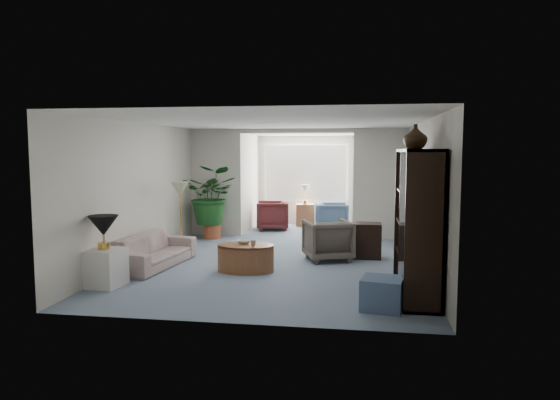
% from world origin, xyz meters
% --- Properties ---
extents(floor, '(6.00, 6.00, 0.00)m').
position_xyz_m(floor, '(0.00, 0.00, 0.00)').
color(floor, gray).
rests_on(floor, ground).
extents(sunroom_floor, '(2.60, 2.60, 0.00)m').
position_xyz_m(sunroom_floor, '(0.00, 4.10, 0.00)').
color(sunroom_floor, gray).
rests_on(sunroom_floor, ground).
extents(back_pier_left, '(1.20, 0.12, 2.50)m').
position_xyz_m(back_pier_left, '(-1.90, 3.00, 1.25)').
color(back_pier_left, beige).
rests_on(back_pier_left, ground).
extents(back_pier_right, '(1.20, 0.12, 2.50)m').
position_xyz_m(back_pier_right, '(1.90, 3.00, 1.25)').
color(back_pier_right, beige).
rests_on(back_pier_right, ground).
extents(back_header, '(2.60, 0.12, 0.10)m').
position_xyz_m(back_header, '(0.00, 3.00, 2.45)').
color(back_header, beige).
rests_on(back_header, back_pier_left).
extents(window_pane, '(2.20, 0.02, 1.50)m').
position_xyz_m(window_pane, '(0.00, 5.18, 1.40)').
color(window_pane, white).
extents(window_blinds, '(2.20, 0.02, 1.50)m').
position_xyz_m(window_blinds, '(0.00, 5.15, 1.40)').
color(window_blinds, white).
extents(framed_picture, '(0.04, 0.50, 0.40)m').
position_xyz_m(framed_picture, '(2.46, -0.10, 1.70)').
color(framed_picture, '#B1A58D').
extents(sofa, '(0.96, 1.98, 0.56)m').
position_xyz_m(sofa, '(-2.07, -0.34, 0.28)').
color(sofa, beige).
rests_on(sofa, ground).
extents(end_table, '(0.56, 0.56, 0.56)m').
position_xyz_m(end_table, '(-2.27, -1.69, 0.28)').
color(end_table, silver).
rests_on(end_table, ground).
extents(table_lamp, '(0.44, 0.44, 0.30)m').
position_xyz_m(table_lamp, '(-2.27, -1.69, 0.91)').
color(table_lamp, black).
rests_on(table_lamp, end_table).
extents(floor_lamp, '(0.36, 0.36, 0.28)m').
position_xyz_m(floor_lamp, '(-2.07, 1.03, 1.25)').
color(floor_lamp, beige).
rests_on(floor_lamp, ground).
extents(coffee_table, '(0.98, 0.98, 0.45)m').
position_xyz_m(coffee_table, '(-0.42, -0.44, 0.23)').
color(coffee_table, brown).
rests_on(coffee_table, ground).
extents(coffee_bowl, '(0.24, 0.24, 0.06)m').
position_xyz_m(coffee_bowl, '(-0.47, -0.34, 0.48)').
color(coffee_bowl, silver).
rests_on(coffee_bowl, coffee_table).
extents(coffee_cup, '(0.10, 0.10, 0.09)m').
position_xyz_m(coffee_cup, '(-0.27, -0.54, 0.50)').
color(coffee_cup, '#B5AD9E').
rests_on(coffee_cup, coffee_table).
extents(wingback_chair, '(1.03, 1.04, 0.74)m').
position_xyz_m(wingback_chair, '(0.88, 0.65, 0.37)').
color(wingback_chair, '#675F51').
rests_on(wingback_chair, ground).
extents(side_table_dark, '(0.55, 0.44, 0.66)m').
position_xyz_m(side_table_dark, '(1.58, 0.95, 0.33)').
color(side_table_dark, black).
rests_on(side_table_dark, ground).
extents(entertainment_cabinet, '(0.49, 1.83, 2.03)m').
position_xyz_m(entertainment_cabinet, '(2.23, -1.44, 1.01)').
color(entertainment_cabinet, black).
rests_on(entertainment_cabinet, ground).
extents(cabinet_urn, '(0.34, 0.34, 0.36)m').
position_xyz_m(cabinet_urn, '(2.23, -0.94, 2.21)').
color(cabinet_urn, '#322110').
rests_on(cabinet_urn, entertainment_cabinet).
extents(ottoman, '(0.59, 0.59, 0.40)m').
position_xyz_m(ottoman, '(1.74, -2.18, 0.20)').
color(ottoman, slate).
rests_on(ottoman, ground).
extents(plant_pot, '(0.40, 0.40, 0.32)m').
position_xyz_m(plant_pot, '(-1.88, 2.58, 0.16)').
color(plant_pot, '#A95031').
rests_on(plant_pot, ground).
extents(house_plant, '(1.21, 1.05, 1.35)m').
position_xyz_m(house_plant, '(-1.88, 2.58, 0.99)').
color(house_plant, '#1B4E1C').
rests_on(house_plant, plant_pot).
extents(sunroom_chair_blue, '(0.88, 0.86, 0.71)m').
position_xyz_m(sunroom_chair_blue, '(0.77, 4.07, 0.36)').
color(sunroom_chair_blue, slate).
rests_on(sunroom_chair_blue, ground).
extents(sunroom_chair_maroon, '(0.90, 0.88, 0.73)m').
position_xyz_m(sunroom_chair_maroon, '(-0.73, 4.07, 0.37)').
color(sunroom_chair_maroon, '#581E24').
rests_on(sunroom_chair_maroon, ground).
extents(sunroom_table, '(0.53, 0.44, 0.59)m').
position_xyz_m(sunroom_table, '(0.02, 4.82, 0.29)').
color(sunroom_table, brown).
rests_on(sunroom_table, ground).
extents(shelf_clutter, '(0.30, 1.12, 1.06)m').
position_xyz_m(shelf_clutter, '(2.18, -1.51, 1.09)').
color(shelf_clutter, '#282523').
rests_on(shelf_clutter, entertainment_cabinet).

